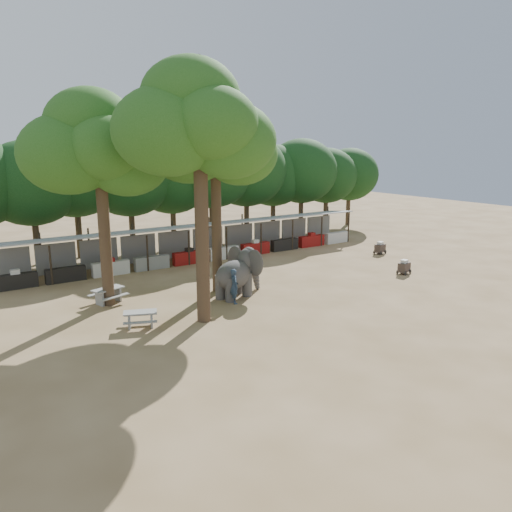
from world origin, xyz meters
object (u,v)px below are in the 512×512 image
picnic_table_far (108,293)px  cart_front (404,267)px  cart_back (380,248)px  yard_tree_center (195,123)px  elephant (239,273)px  yard_tree_left (95,146)px  yard_tree_back (211,139)px  handler (234,286)px  picnic_table_near (140,317)px

picnic_table_far → cart_front: 18.59m
picnic_table_far → cart_back: cart_back is taller
yard_tree_center → elephant: (3.67, 2.34, -7.89)m
yard_tree_left → cart_back: yard_tree_left is taller
yard_tree_center → yard_tree_back: size_ratio=1.06×
picnic_table_far → cart_front: cart_front is taller
elephant → cart_front: elephant is taller
handler → picnic_table_near: bearing=110.0°
yard_tree_left → elephant: 9.94m
handler → cart_front: (12.44, -0.86, -0.48)m
elephant → cart_front: (11.53, -1.88, -0.86)m
yard_tree_left → yard_tree_back: bearing=-9.5°
yard_tree_back → picnic_table_near: 10.41m
picnic_table_far → yard_tree_left: bearing=-179.7°
handler → cart_front: size_ratio=1.73×
picnic_table_near → picnic_table_far: bearing=113.3°
yard_tree_back → picnic_table_near: size_ratio=5.96×
picnic_table_far → yard_tree_center: bearing=-78.8°
elephant → yard_tree_left: bearing=141.9°
handler → picnic_table_far: bearing=69.4°
picnic_table_far → cart_back: (21.30, 0.50, -0.07)m
yard_tree_back → cart_back: 17.54m
picnic_table_near → cart_front: bearing=21.2°
picnic_table_far → cart_back: 21.31m
picnic_table_far → yard_tree_back: bearing=-28.2°
yard_tree_left → yard_tree_back: 6.09m
yard_tree_back → handler: bearing=-95.2°
picnic_table_near → picnic_table_far: 4.38m
elephant → cart_front: 11.71m
yard_tree_center → elephant: bearing=32.5°
yard_tree_left → picnic_table_far: (0.19, 0.06, -7.67)m
yard_tree_center → cart_front: bearing=1.7°
picnic_table_far → picnic_table_near: bearing=-106.5°
yard_tree_back → cart_front: bearing=-16.2°
picnic_table_near → picnic_table_far: size_ratio=0.95×
picnic_table_near → yard_tree_center: bearing=7.7°
yard_tree_center → picnic_table_far: (-2.81, 5.06, -8.67)m
cart_front → elephant: bearing=155.3°
yard_tree_back → cart_front: (12.20, -3.54, -8.08)m
elephant → handler: 1.43m
yard_tree_center → cart_front: yard_tree_center is taller
yard_tree_back → yard_tree_left: bearing=170.5°
yard_tree_back → elephant: (0.67, -1.66, -7.22)m
cart_front → cart_back: (3.29, 5.10, 0.00)m
handler → cart_front: 12.48m
yard_tree_left → handler: yard_tree_left is taller
elephant → cart_back: elephant is taller
picnic_table_near → yard_tree_back: bearing=52.1°
handler → picnic_table_near: (-5.46, -0.63, -0.44)m
handler → picnic_table_near: size_ratio=0.98×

